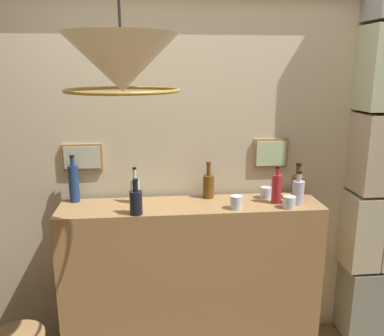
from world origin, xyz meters
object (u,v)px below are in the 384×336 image
liquor_bottle_scotch (74,183)px  glass_tumbler_highball (289,202)px  liquor_bottle_brandy (297,186)px  liquor_bottle_vodka (136,201)px  pendant_lamp (122,65)px  liquor_bottle_rye (208,185)px  liquor_bottle_gin (135,190)px  liquor_bottle_whiskey (298,192)px  glass_tumbler_shot (236,202)px  glass_tumbler_rocks (266,193)px  liquor_bottle_port (277,188)px

liquor_bottle_scotch → glass_tumbler_highball: liquor_bottle_scotch is taller
liquor_bottle_brandy → liquor_bottle_vodka: (-1.04, -0.18, -0.01)m
pendant_lamp → liquor_bottle_rye: bearing=57.4°
liquor_bottle_gin → liquor_bottle_vodka: bearing=-86.6°
liquor_bottle_whiskey → glass_tumbler_shot: (-0.40, -0.05, -0.04)m
liquor_bottle_gin → liquor_bottle_rye: liquor_bottle_rye is taller
liquor_bottle_scotch → glass_tumbler_shot: 1.04m
liquor_bottle_brandy → liquor_bottle_gin: (-1.06, 0.02, -0.00)m
liquor_bottle_gin → glass_tumbler_shot: liquor_bottle_gin is taller
liquor_bottle_rye → liquor_bottle_scotch: size_ratio=0.80×
glass_tumbler_rocks → liquor_bottle_whiskey: bearing=-39.1°
liquor_bottle_port → liquor_bottle_gin: (-0.89, 0.09, -0.01)m
liquor_bottle_port → liquor_bottle_whiskey: bearing=-15.9°
liquor_bottle_whiskey → glass_tumbler_highball: 0.11m
glass_tumbler_highball → liquor_bottle_rye: bearing=151.4°
liquor_bottle_scotch → liquor_bottle_gin: bearing=-9.4°
liquor_bottle_scotch → glass_tumbler_highball: 1.36m
glass_tumbler_highball → liquor_bottle_scotch: bearing=169.0°
liquor_bottle_vodka → glass_tumbler_highball: bearing=0.8°
liquor_bottle_whiskey → liquor_bottle_gin: liquor_bottle_gin is taller
liquor_bottle_gin → glass_tumbler_highball: bearing=-11.7°
liquor_bottle_port → pendant_lamp: 1.32m
liquor_bottle_vodka → glass_tumbler_highball: 0.93m
pendant_lamp → glass_tumbler_shot: bearing=39.9°
liquor_bottle_rye → glass_tumbler_highball: size_ratio=3.13×
liquor_bottle_gin → liquor_bottle_scotch: bearing=170.6°
liquor_bottle_whiskey → liquor_bottle_rye: bearing=160.9°
liquor_bottle_vodka → pendant_lamp: bearing=-91.9°
liquor_bottle_port → liquor_bottle_vodka: liquor_bottle_port is taller
glass_tumbler_shot → liquor_bottle_brandy: bearing=19.2°
liquor_bottle_port → pendant_lamp: pendant_lamp is taller
glass_tumbler_shot → liquor_bottle_port: bearing=16.8°
liquor_bottle_brandy → glass_tumbler_rocks: liquor_bottle_brandy is taller
liquor_bottle_scotch → pendant_lamp: size_ratio=0.47×
liquor_bottle_port → pendant_lamp: size_ratio=0.37×
liquor_bottle_port → glass_tumbler_highball: size_ratio=3.09×
liquor_bottle_gin → liquor_bottle_rye: bearing=6.8°
liquor_bottle_gin → liquor_bottle_scotch: (-0.39, 0.06, 0.04)m
liquor_bottle_rye → glass_tumbler_shot: size_ratio=2.93×
liquor_bottle_gin → liquor_bottle_scotch: size_ratio=0.77×
liquor_bottle_vodka → liquor_bottle_scotch: 0.49m
liquor_bottle_port → liquor_bottle_gin: liquor_bottle_port is taller
liquor_bottle_port → glass_tumbler_highball: (0.05, -0.10, -0.06)m
liquor_bottle_port → glass_tumbler_shot: bearing=-163.2°
glass_tumbler_rocks → glass_tumbler_shot: bearing=-142.3°
liquor_bottle_gin → liquor_bottle_port: bearing=-6.0°
glass_tumbler_rocks → glass_tumbler_shot: glass_tumbler_shot is taller
liquor_bottle_port → liquor_bottle_whiskey: 0.13m
liquor_bottle_vodka → glass_tumbler_rocks: liquor_bottle_vodka is taller
glass_tumbler_highball → pendant_lamp: size_ratio=0.12×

